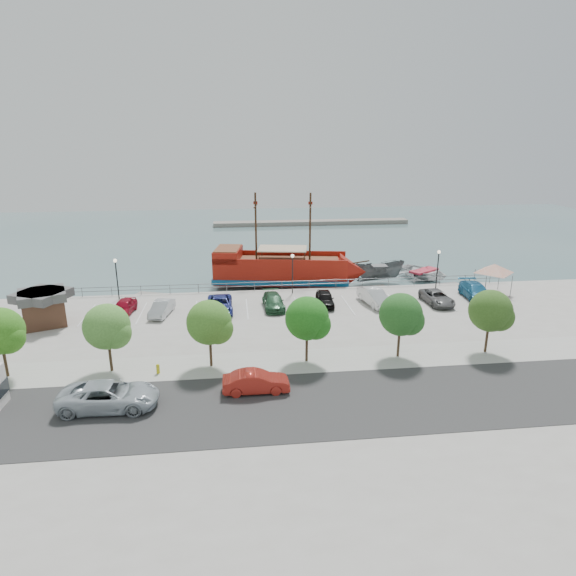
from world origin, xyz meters
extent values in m
plane|color=#49696C|center=(0.00, 0.00, -1.00)|extent=(160.00, 160.00, 0.00)
cube|color=#9B968D|center=(0.00, -21.00, -0.60)|extent=(100.00, 58.00, 1.20)
cube|color=#343434|center=(0.00, -16.00, 0.01)|extent=(100.00, 8.00, 0.04)
cube|color=#A2A29A|center=(0.00, -10.00, 0.01)|extent=(100.00, 4.00, 0.05)
cylinder|color=slate|center=(0.00, 7.80, 0.95)|extent=(50.00, 0.06, 0.06)
cylinder|color=slate|center=(0.00, 7.80, 0.55)|extent=(50.00, 0.06, 0.06)
cube|color=gray|center=(10.00, 55.00, -0.60)|extent=(40.00, 3.00, 0.80)
cube|color=#99170C|center=(-0.60, 12.68, 0.83)|extent=(16.03, 7.28, 2.51)
cube|color=navy|center=(-0.60, 12.68, 0.01)|extent=(16.36, 7.62, 0.58)
cone|color=#99170C|center=(7.78, 11.29, 0.83)|extent=(3.80, 5.08, 4.63)
cube|color=#99170C|center=(-6.80, 13.70, 2.77)|extent=(3.65, 5.24, 1.35)
cube|color=brown|center=(-6.80, 13.70, 3.49)|extent=(3.39, 4.82, 0.12)
cube|color=brown|center=(-0.13, 12.60, 2.14)|extent=(13.08, 6.24, 0.14)
cube|color=#99170C|center=(-0.23, 14.97, 2.43)|extent=(15.27, 2.71, 0.68)
cube|color=#99170C|center=(-0.98, 10.39, 2.43)|extent=(15.27, 2.71, 0.68)
cylinder|color=#382111|center=(2.73, 12.13, 6.05)|extent=(0.27, 0.27, 7.92)
cylinder|color=#382111|center=(-3.46, 13.15, 6.05)|extent=(0.27, 0.27, 7.92)
cylinder|color=#382111|center=(2.73, 12.13, 8.46)|extent=(0.61, 2.88, 0.14)
cylinder|color=#382111|center=(-3.46, 13.15, 8.46)|extent=(0.61, 2.88, 0.14)
cube|color=#CBB18A|center=(-0.41, 12.65, 3.54)|extent=(6.12, 4.53, 0.12)
cylinder|color=#382111|center=(8.44, 11.18, 1.99)|extent=(2.40, 0.54, 0.57)
imported|color=#575B5C|center=(11.28, 12.32, 0.22)|extent=(6.41, 2.67, 2.44)
imported|color=silver|center=(17.43, 13.47, -0.33)|extent=(7.35, 7.92, 1.34)
cube|color=gray|center=(-14.06, 9.20, -0.82)|extent=(6.60, 3.98, 0.36)
cube|color=#67645A|center=(8.47, 9.20, -0.82)|extent=(6.47, 2.91, 0.36)
cube|color=slate|center=(17.10, 9.20, -0.81)|extent=(6.86, 2.82, 0.38)
cube|color=#513122|center=(-22.94, 0.04, 1.22)|extent=(4.29, 4.29, 2.43)
cube|color=#4B4B4B|center=(-22.94, 0.04, 2.71)|extent=(4.87, 4.87, 0.77)
cylinder|color=slate|center=(19.87, 5.52, 1.17)|extent=(0.08, 0.08, 2.33)
cylinder|color=slate|center=(22.62, 5.33, 1.17)|extent=(0.08, 0.08, 2.33)
cylinder|color=slate|center=(19.68, 2.76, 1.17)|extent=(0.08, 0.08, 2.33)
cylinder|color=slate|center=(22.43, 2.58, 1.17)|extent=(0.08, 0.08, 2.33)
pyramid|color=silver|center=(21.15, 4.05, 3.24)|extent=(4.74, 4.74, 0.95)
imported|color=#B1BBC2|center=(-13.96, -15.04, 0.83)|extent=(6.04, 2.94, 1.65)
imported|color=#AE251B|center=(-4.95, -14.09, 0.71)|extent=(4.35, 1.53, 1.43)
cylinder|color=gold|center=(-11.66, -10.80, 0.30)|extent=(0.24, 0.24, 0.60)
sphere|color=gold|center=(-11.66, -10.80, 0.62)|extent=(0.26, 0.26, 0.26)
cylinder|color=black|center=(-18.00, 6.50, 2.00)|extent=(0.12, 0.12, 4.00)
sphere|color=#FFF2CC|center=(-18.00, 6.50, 4.10)|extent=(0.36, 0.36, 0.36)
cylinder|color=black|center=(0.00, 6.50, 2.00)|extent=(0.12, 0.12, 4.00)
sphere|color=#FFF2CC|center=(0.00, 6.50, 4.10)|extent=(0.36, 0.36, 0.36)
cylinder|color=black|center=(16.00, 6.50, 2.00)|extent=(0.12, 0.12, 4.00)
sphere|color=#FFF2CC|center=(16.00, 6.50, 4.10)|extent=(0.36, 0.36, 0.36)
cylinder|color=#473321|center=(-22.00, -10.00, 1.10)|extent=(0.20, 0.20, 2.20)
sphere|color=#326F1A|center=(-21.40, -10.30, 3.00)|extent=(2.20, 2.20, 2.20)
cylinder|color=#473321|center=(-15.00, -10.00, 1.10)|extent=(0.20, 0.20, 2.20)
sphere|color=#45792F|center=(-15.00, -10.00, 3.40)|extent=(3.20, 3.20, 3.20)
sphere|color=#45792F|center=(-14.40, -10.30, 3.00)|extent=(2.20, 2.20, 2.20)
cylinder|color=#473321|center=(-8.00, -10.00, 1.10)|extent=(0.20, 0.20, 2.20)
sphere|color=#3B6C22|center=(-8.00, -10.00, 3.40)|extent=(3.20, 3.20, 3.20)
sphere|color=#3B6C22|center=(-7.40, -10.30, 3.00)|extent=(2.20, 2.20, 2.20)
cylinder|color=#473321|center=(-1.00, -10.00, 1.10)|extent=(0.20, 0.20, 2.20)
sphere|color=#1E5F17|center=(-1.00, -10.00, 3.40)|extent=(3.20, 3.20, 3.20)
sphere|color=#1E5F17|center=(-0.40, -10.30, 3.00)|extent=(2.20, 2.20, 2.20)
cylinder|color=#473321|center=(6.00, -10.00, 1.10)|extent=(0.20, 0.20, 2.20)
sphere|color=#21511D|center=(6.00, -10.00, 3.40)|extent=(3.20, 3.20, 3.20)
sphere|color=#21511D|center=(6.60, -10.30, 3.00)|extent=(2.20, 2.20, 2.20)
cylinder|color=#473321|center=(13.00, -10.00, 1.10)|extent=(0.20, 0.20, 2.20)
sphere|color=#2F511B|center=(13.00, -10.00, 3.40)|extent=(3.20, 3.20, 3.20)
sphere|color=#2F511B|center=(13.60, -10.30, 3.00)|extent=(2.20, 2.20, 2.20)
imported|color=maroon|center=(-16.55, 1.96, 0.70)|extent=(2.12, 4.29, 1.41)
imported|color=#B8BCBF|center=(-12.98, 1.29, 0.67)|extent=(2.19, 4.28, 1.35)
imported|color=navy|center=(-7.59, 1.58, 0.71)|extent=(2.50, 5.19, 1.43)
imported|color=#275434|center=(-2.43, 1.97, 0.68)|extent=(2.10, 4.75, 1.36)
imported|color=black|center=(2.68, 2.19, 0.71)|extent=(2.07, 4.33, 1.43)
imported|color=silver|center=(7.64, 1.96, 0.80)|extent=(2.53, 5.06, 1.59)
imported|color=#5F5F5F|center=(13.93, 1.43, 0.66)|extent=(2.38, 4.83, 1.32)
imported|color=#206D9B|center=(18.54, 2.52, 0.79)|extent=(2.71, 5.61, 1.57)
camera|label=1|loc=(-6.10, -42.14, 15.77)|focal=30.00mm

